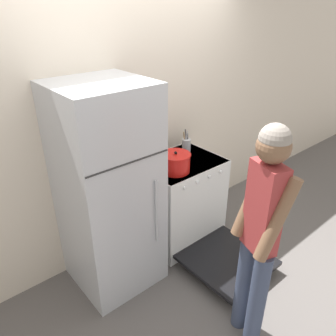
{
  "coord_description": "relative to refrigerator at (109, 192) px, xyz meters",
  "views": [
    {
      "loc": [
        -1.67,
        -2.44,
        2.33
      ],
      "look_at": [
        0.01,
        -0.46,
        0.99
      ],
      "focal_mm": 35.0,
      "sensor_mm": 36.0,
      "label": 1
    }
  ],
  "objects": [
    {
      "name": "stove_range",
      "position": [
        0.84,
        -0.0,
        -0.46
      ],
      "size": [
        0.79,
        1.36,
        0.91
      ],
      "color": "white",
      "rests_on": "ground_plane"
    },
    {
      "name": "refrigerator",
      "position": [
        0.0,
        0.0,
        0.0
      ],
      "size": [
        0.71,
        0.72,
        1.82
      ],
      "color": "#B7BABF",
      "rests_on": "ground_plane"
    },
    {
      "name": "wall_back",
      "position": [
        0.54,
        0.38,
        0.37
      ],
      "size": [
        10.0,
        0.06,
        2.55
      ],
      "color": "beige",
      "rests_on": "ground_plane"
    },
    {
      "name": "utensil_jar",
      "position": [
        1.04,
        0.17,
        0.08
      ],
      "size": [
        0.09,
        0.09,
        0.25
      ],
      "color": "#B7BABF",
      "rests_on": "stove_range"
    },
    {
      "name": "ground_plane",
      "position": [
        0.54,
        0.35,
        -0.91
      ],
      "size": [
        14.0,
        14.0,
        0.0
      ],
      "primitive_type": "plane",
      "color": "#5B5654"
    },
    {
      "name": "person",
      "position": [
        0.44,
        -1.18,
        0.07
      ],
      "size": [
        0.35,
        0.41,
        1.73
      ],
      "rotation": [
        0.0,
        0.0,
        1.25
      ],
      "color": "#38425B",
      "rests_on": "ground_plane"
    },
    {
      "name": "tea_kettle",
      "position": [
        0.67,
        0.16,
        0.08
      ],
      "size": [
        0.26,
        0.21,
        0.26
      ],
      "color": "silver",
      "rests_on": "stove_range"
    },
    {
      "name": "dutch_oven_pot",
      "position": [
        0.66,
        -0.09,
        0.09
      ],
      "size": [
        0.32,
        0.28,
        0.2
      ],
      "color": "red",
      "rests_on": "stove_range"
    }
  ]
}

